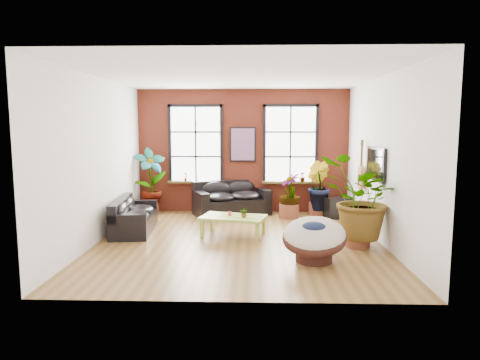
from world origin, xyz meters
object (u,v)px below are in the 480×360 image
object	(u,v)px
sofa_back	(231,199)
papasan_chair	(314,237)
coffee_table	(233,218)
sofa_left	(133,216)

from	to	relation	value
sofa_back	papasan_chair	bearing A→B (deg)	-90.00
sofa_back	papasan_chair	distance (m)	4.53
coffee_table	papasan_chair	bearing A→B (deg)	-35.14
papasan_chair	coffee_table	bearing A→B (deg)	145.51
sofa_back	coffee_table	distance (m)	2.41
sofa_left	papasan_chair	size ratio (longest dim) A/B	1.43
sofa_left	papasan_chair	world-z (taller)	papasan_chair
sofa_back	sofa_left	distance (m)	3.00
papasan_chair	sofa_left	bearing A→B (deg)	165.68
sofa_back	coffee_table	size ratio (longest dim) A/B	1.44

